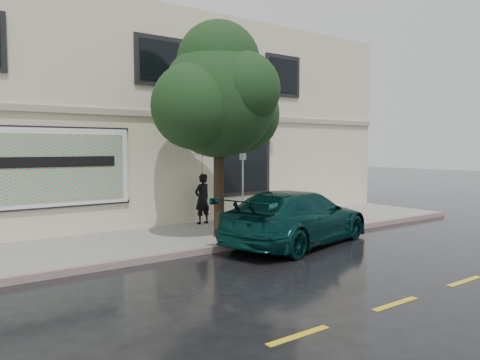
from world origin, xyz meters
TOP-DOWN VIEW (x-y plane):
  - ground at (0.00, 0.00)m, footprint 90.00×90.00m
  - sidewalk at (0.00, 3.25)m, footprint 20.00×3.50m
  - curb at (0.00, 1.50)m, footprint 20.00×0.18m
  - road_marking at (0.00, -3.50)m, footprint 19.00×0.12m
  - building at (0.00, 9.00)m, footprint 20.00×8.12m
  - billboard at (-3.20, 4.92)m, footprint 4.30×0.16m
  - car at (1.96, 0.93)m, footprint 5.41×3.40m
  - pedestrian at (1.27, 4.57)m, footprint 0.64×0.48m
  - umbrella at (1.27, 4.57)m, footprint 1.17×1.17m
  - street_tree at (0.50, 2.47)m, footprint 3.10×3.10m
  - sign_pole at (1.86, 3.20)m, footprint 0.30×0.11m

SIDE VIEW (x-z plane):
  - ground at x=0.00m, z-range 0.00..0.00m
  - road_marking at x=0.00m, z-range 0.00..0.01m
  - sidewalk at x=0.00m, z-range 0.00..0.15m
  - curb at x=0.00m, z-range -0.01..0.15m
  - car at x=1.96m, z-range 0.00..1.46m
  - pedestrian at x=1.27m, z-range 0.15..1.75m
  - sign_pole at x=1.86m, z-range 0.41..2.92m
  - billboard at x=-3.20m, z-range 0.95..3.15m
  - umbrella at x=1.27m, z-range 1.75..2.40m
  - building at x=0.00m, z-range 0.00..7.00m
  - street_tree at x=0.50m, z-range 1.21..6.47m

